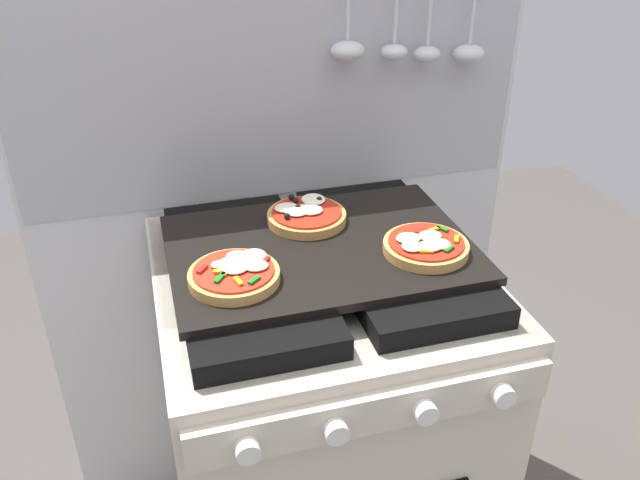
# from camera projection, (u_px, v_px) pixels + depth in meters

# --- Properties ---
(kitchen_backsplash) EXTENTS (1.10, 0.09, 1.55)m
(kitchen_backsplash) POSITION_uv_depth(u_px,v_px,m) (282.00, 222.00, 1.53)
(kitchen_backsplash) COLOR silver
(kitchen_backsplash) RESTS_ON ground_plane
(stove) EXTENTS (0.60, 0.64, 0.90)m
(stove) POSITION_uv_depth(u_px,v_px,m) (320.00, 432.00, 1.42)
(stove) COLOR beige
(stove) RESTS_ON ground_plane
(baking_tray) EXTENTS (0.54, 0.38, 0.02)m
(baking_tray) POSITION_uv_depth(u_px,v_px,m) (320.00, 249.00, 1.19)
(baking_tray) COLOR black
(baking_tray) RESTS_ON stove
(pizza_left) EXTENTS (0.15, 0.15, 0.03)m
(pizza_left) POSITION_uv_depth(u_px,v_px,m) (235.00, 273.00, 1.08)
(pizza_left) COLOR tan
(pizza_left) RESTS_ON baking_tray
(pizza_right) EXTENTS (0.15, 0.15, 0.03)m
(pizza_right) POSITION_uv_depth(u_px,v_px,m) (426.00, 246.00, 1.16)
(pizza_right) COLOR tan
(pizza_right) RESTS_ON baking_tray
(pizza_center) EXTENTS (0.15, 0.15, 0.03)m
(pizza_center) POSITION_uv_depth(u_px,v_px,m) (305.00, 215.00, 1.26)
(pizza_center) COLOR #C18947
(pizza_center) RESTS_ON baking_tray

